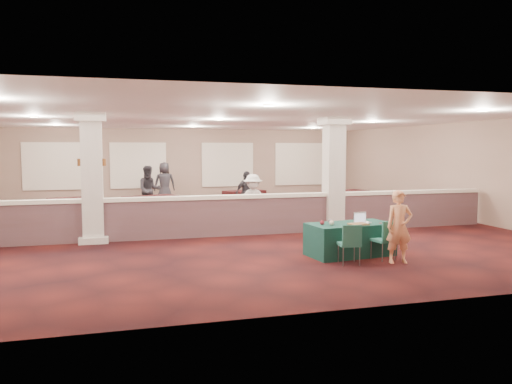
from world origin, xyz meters
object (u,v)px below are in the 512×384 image
object	(u,v)px
far_table_back_right	(346,200)
conf_chair_side	(350,241)
attendee_a	(149,190)
far_table_back_center	(244,199)
attendee_b	(253,200)
conf_chair_main	(386,237)
far_table_front_right	(285,208)
attendee_d	(165,183)
far_table_back_left	(74,207)
woman	(399,227)
near_table	(350,239)
far_table_front_center	(151,206)
attendee_c	(246,193)

from	to	relation	value
far_table_back_right	conf_chair_side	bearing A→B (deg)	-115.20
attendee_a	far_table_back_center	bearing A→B (deg)	13.14
attendee_b	conf_chair_main	bearing A→B (deg)	-55.59
conf_chair_side	far_table_front_right	size ratio (longest dim) A/B	0.49
far_table_back_center	attendee_d	xyz separation A→B (m)	(-3.00, 1.72, 0.56)
far_table_back_left	woman	bearing A→B (deg)	-52.81
far_table_back_right	attendee_b	world-z (taller)	attendee_b
near_table	attendee_d	size ratio (longest dim) A/B	1.04
conf_chair_side	woman	size ratio (longest dim) A/B	0.55
far_table_front_right	far_table_back_left	xyz separation A→B (m)	(-6.87, 2.34, -0.01)
far_table_front_center	far_table_back_left	xyz separation A→B (m)	(-2.56, 0.78, -0.03)
far_table_back_left	conf_chair_main	bearing A→B (deg)	-52.41
conf_chair_side	attendee_b	xyz separation A→B (m)	(-0.55, 5.45, 0.29)
near_table	far_table_front_center	world-z (taller)	far_table_front_center
near_table	far_table_back_left	bearing A→B (deg)	120.57
near_table	attendee_d	world-z (taller)	attendee_d
attendee_a	attendee_c	xyz separation A→B (m)	(3.31, -1.08, -0.09)
attendee_b	far_table_back_right	bearing A→B (deg)	53.64
woman	far_table_back_right	xyz separation A→B (m)	(3.04, 8.77, -0.39)
far_table_back_left	far_table_back_center	bearing A→B (deg)	10.68
far_table_back_right	far_table_back_center	bearing A→B (deg)	155.64
far_table_front_center	attendee_b	distance (m)	4.07
woman	attendee_a	world-z (taller)	attendee_a
far_table_front_right	far_table_front_center	bearing A→B (deg)	160.10
far_table_back_center	far_table_front_right	bearing A→B (deg)	-81.98
woman	far_table_back_left	size ratio (longest dim) A/B	0.93
far_table_front_center	far_table_back_left	bearing A→B (deg)	162.98
far_table_back_center	far_table_back_right	xyz separation A→B (m)	(3.66, -1.66, 0.02)
conf_chair_side	attendee_a	xyz separation A→B (m)	(-3.40, 9.15, 0.38)
far_table_front_right	far_table_back_left	distance (m)	7.26
far_table_front_center	far_table_back_left	distance (m)	2.68
attendee_a	attendee_b	world-z (taller)	attendee_a
near_table	attendee_b	bearing A→B (deg)	94.66
attendee_b	far_table_back_center	bearing A→B (deg)	97.74
conf_chair_side	far_table_back_left	bearing A→B (deg)	131.82
far_table_back_center	attendee_c	size ratio (longest dim) A/B	1.06
far_table_front_right	attendee_a	distance (m)	4.96
near_table	attendee_c	bearing A→B (deg)	86.89
conf_chair_side	attendee_c	distance (m)	8.08
far_table_front_center	far_table_back_right	size ratio (longest dim) A/B	1.01
near_table	attendee_c	xyz separation A→B (m)	(-0.49, 7.24, 0.41)
woman	attendee_a	xyz separation A→B (m)	(-4.43, 9.27, 0.12)
attendee_c	attendee_a	bearing A→B (deg)	137.07
attendee_b	conf_chair_side	bearing A→B (deg)	-65.30
conf_chair_side	far_table_front_center	xyz separation A→B (m)	(-3.40, 8.32, -0.13)
near_table	attendee_d	distance (m)	11.60
far_table_front_center	attendee_c	distance (m)	3.34
conf_chair_main	attendee_a	bearing A→B (deg)	103.33
woman	far_table_back_left	distance (m)	11.58
attendee_a	far_table_back_left	bearing A→B (deg)	177.31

